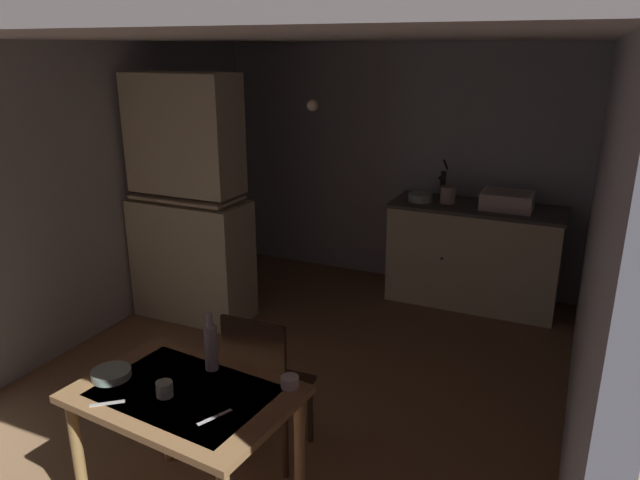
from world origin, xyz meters
The scene contains 20 objects.
ground_plane centered at (0.00, 0.00, 0.00)m, with size 5.34×5.34×0.00m, color #8F6D4B.
wall_back centered at (0.00, 2.22, 1.18)m, with size 3.76×0.10×2.35m, color silver.
wall_left centered at (-1.88, 0.00, 1.18)m, with size 0.10×4.44×2.35m, color silver.
wall_right centered at (1.88, 0.00, 1.18)m, with size 0.10×4.44×2.35m, color silver.
ceiling_slab centered at (0.00, 0.00, 2.40)m, with size 3.76×4.44×0.10m, color silver.
hutch_cabinet centered at (-1.30, 0.53, 0.99)m, with size 1.02×0.48×2.11m.
counter_cabinet centered at (0.90, 1.85, 0.47)m, with size 1.54×0.64×0.94m.
sink_basin centered at (1.15, 1.85, 1.02)m, with size 0.44×0.34×0.15m.
hand_pump centered at (0.55, 1.90, 1.11)m, with size 0.05×0.27×0.39m.
mixing_bowl_counter centered at (0.37, 1.80, 0.97)m, with size 0.22×0.22×0.07m, color #ADD1C1.
stoneware_crock centered at (0.62, 1.84, 1.01)m, with size 0.14×0.14×0.15m, color beige.
dining_table centered at (0.16, -1.50, 0.65)m, with size 1.09×0.79×0.76m.
chair_far_side centered at (0.25, -0.92, 0.49)m, with size 0.41×0.41×0.94m.
serving_bowl_wide centered at (-0.24, -1.55, 0.78)m, with size 0.19×0.19×0.04m, color #ADD1C1.
mug_dark centered at (0.59, -1.26, 0.79)m, with size 0.09×0.09×0.06m, color white.
teacup_mint centered at (0.10, -1.57, 0.80)m, with size 0.08×0.08×0.07m, color #ADD1C1.
glass_bottle centered at (0.16, -1.28, 0.89)m, with size 0.07×0.07×0.31m.
table_knife centered at (0.41, -1.62, 0.77)m, with size 0.17×0.02×0.01m, color silver.
teaspoon_near_bowl centered at (-0.10, -1.73, 0.77)m, with size 0.15×0.02×0.01m, color beige.
pendant_bulb centered at (-0.06, 0.38, 1.91)m, with size 0.08×0.08×0.08m, color #F9EFCC.
Camera 1 is at (1.74, -3.43, 2.31)m, focal length 33.10 mm.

